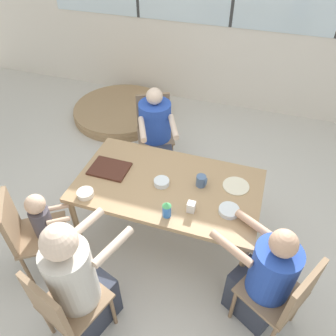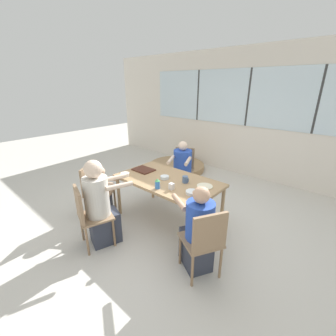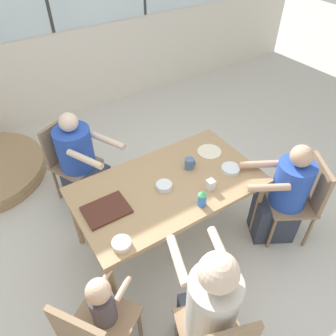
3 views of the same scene
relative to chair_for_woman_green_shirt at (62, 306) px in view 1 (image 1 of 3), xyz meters
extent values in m
plane|color=beige|center=(0.37, 1.13, -0.51)|extent=(16.00, 16.00, 0.00)
cube|color=silver|center=(0.37, 3.80, 0.89)|extent=(8.40, 0.06, 2.80)
cube|color=tan|center=(0.37, 1.13, 0.18)|extent=(1.55, 0.88, 0.04)
cylinder|color=tan|center=(-0.35, 0.74, -0.18)|extent=(0.05, 0.05, 0.67)
cylinder|color=tan|center=(1.10, 0.74, -0.18)|extent=(0.05, 0.05, 0.67)
cylinder|color=tan|center=(-0.35, 1.52, -0.18)|extent=(0.05, 0.05, 0.67)
cylinder|color=tan|center=(1.10, 1.52, -0.18)|extent=(0.05, 0.05, 0.67)
cube|color=#937556|center=(0.03, 0.09, -0.08)|extent=(0.51, 0.51, 0.03)
cube|color=#937556|center=(-0.03, -0.08, 0.14)|extent=(0.37, 0.15, 0.42)
cylinder|color=#8C6B4C|center=(-0.08, 0.30, -0.30)|extent=(0.03, 0.03, 0.41)
cylinder|color=#8C6B4C|center=(0.24, 0.20, -0.30)|extent=(0.03, 0.03, 0.41)
cylinder|color=#8C6B4C|center=(-0.19, -0.02, -0.30)|extent=(0.03, 0.03, 0.41)
cube|color=#937556|center=(-0.11, 2.11, -0.08)|extent=(0.53, 0.53, 0.03)
cube|color=#937556|center=(-0.18, 2.28, 0.14)|extent=(0.36, 0.20, 0.42)
cylinder|color=#8C6B4C|center=(0.12, 2.04, -0.30)|extent=(0.03, 0.03, 0.41)
cylinder|color=#8C6B4C|center=(-0.18, 1.89, -0.30)|extent=(0.03, 0.03, 0.41)
cylinder|color=#8C6B4C|center=(-0.03, 2.34, -0.30)|extent=(0.03, 0.03, 0.41)
cylinder|color=#8C6B4C|center=(-0.33, 2.19, -0.30)|extent=(0.03, 0.03, 0.41)
cube|color=#937556|center=(1.33, 0.59, -0.08)|extent=(0.54, 0.54, 0.03)
cube|color=#937556|center=(1.48, 0.50, 0.14)|extent=(0.22, 0.35, 0.42)
cylinder|color=#8C6B4C|center=(1.10, 0.52, -0.30)|extent=(0.03, 0.03, 0.41)
cylinder|color=#8C6B4C|center=(1.26, 0.82, -0.30)|extent=(0.03, 0.03, 0.41)
cylinder|color=#8C6B4C|center=(1.56, 0.65, -0.30)|extent=(0.03, 0.03, 0.41)
cube|color=#937556|center=(-0.53, 0.51, -0.08)|extent=(0.56, 0.56, 0.03)
cube|color=#937556|center=(-0.68, 0.41, 0.14)|extent=(0.24, 0.33, 0.42)
cylinder|color=#8C6B4C|center=(-0.49, 0.74, -0.30)|extent=(0.03, 0.03, 0.41)
cylinder|color=#8C6B4C|center=(-0.30, 0.46, -0.30)|extent=(0.03, 0.03, 0.41)
cylinder|color=#8C6B4C|center=(-0.77, 0.55, -0.30)|extent=(0.03, 0.03, 0.41)
cylinder|color=#8C6B4C|center=(-0.58, 0.27, -0.30)|extent=(0.03, 0.03, 0.41)
cube|color=#333847|center=(0.06, 0.18, -0.29)|extent=(0.39, 0.44, 0.44)
cylinder|color=beige|center=(0.04, 0.13, 0.19)|extent=(0.31, 0.31, 0.53)
sphere|color=beige|center=(0.04, 0.13, 0.57)|extent=(0.23, 0.23, 0.23)
cylinder|color=beige|center=(-0.01, 0.42, 0.34)|extent=(0.16, 0.35, 0.06)
cylinder|color=beige|center=(0.26, 0.33, 0.34)|extent=(0.16, 0.35, 0.06)
cube|color=#333847|center=(-0.06, 2.02, -0.29)|extent=(0.47, 0.51, 0.44)
cylinder|color=#284CB7|center=(-0.09, 2.08, 0.14)|extent=(0.35, 0.35, 0.43)
sphere|color=beige|center=(-0.09, 2.08, 0.44)|extent=(0.18, 0.18, 0.18)
cylinder|color=beige|center=(0.18, 1.88, 0.25)|extent=(0.22, 0.37, 0.06)
cylinder|color=beige|center=(-0.10, 1.74, 0.25)|extent=(0.22, 0.37, 0.06)
cube|color=#333847|center=(1.24, 0.64, -0.29)|extent=(0.47, 0.43, 0.44)
cylinder|color=#284CB7|center=(1.29, 0.61, 0.15)|extent=(0.31, 0.31, 0.44)
sphere|color=tan|center=(1.29, 0.61, 0.45)|extent=(0.18, 0.18, 0.18)
cylinder|color=tan|center=(0.99, 0.62, 0.26)|extent=(0.33, 0.22, 0.06)
cylinder|color=tan|center=(1.13, 0.86, 0.26)|extent=(0.33, 0.22, 0.06)
cube|color=#333847|center=(-0.47, 0.55, -0.29)|extent=(0.24, 0.23, 0.44)
cylinder|color=#4C4751|center=(-0.50, 0.53, 0.06)|extent=(0.16, 0.16, 0.27)
sphere|color=#DBB293|center=(-0.50, 0.53, 0.27)|extent=(0.16, 0.16, 0.16)
cylinder|color=#DBB293|center=(-0.43, 0.67, 0.11)|extent=(0.17, 0.13, 0.04)
cylinder|color=#DBB293|center=(-0.34, 0.55, 0.11)|extent=(0.17, 0.13, 0.04)
cube|color=#472319|center=(-0.18, 1.14, 0.21)|extent=(0.33, 0.25, 0.02)
cylinder|color=slate|center=(0.64, 1.20, 0.25)|extent=(0.08, 0.08, 0.10)
torus|color=slate|center=(0.68, 1.20, 0.25)|extent=(0.01, 0.07, 0.07)
cylinder|color=blue|center=(0.47, 0.80, 0.25)|extent=(0.07, 0.07, 0.11)
cone|color=#4CB266|center=(0.47, 0.80, 0.33)|extent=(0.07, 0.07, 0.04)
cube|color=silver|center=(0.63, 0.90, 0.24)|extent=(0.06, 0.06, 0.09)
cylinder|color=silver|center=(-0.22, 0.79, 0.22)|extent=(0.14, 0.14, 0.05)
cylinder|color=silver|center=(0.32, 1.11, 0.22)|extent=(0.13, 0.13, 0.05)
cylinder|color=silver|center=(0.92, 0.98, 0.22)|extent=(0.16, 0.16, 0.04)
cylinder|color=beige|center=(0.92, 1.28, 0.20)|extent=(0.22, 0.22, 0.01)
cylinder|color=tan|center=(-0.96, 2.98, -0.50)|extent=(1.36, 1.36, 0.03)
cylinder|color=tan|center=(-0.96, 2.98, -0.47)|extent=(1.38, 1.38, 0.03)
cylinder|color=tan|center=(-0.96, 2.98, -0.44)|extent=(1.36, 1.36, 0.03)
cylinder|color=tan|center=(-0.96, 2.98, -0.41)|extent=(1.38, 1.38, 0.03)
cylinder|color=tan|center=(-0.96, 2.98, -0.38)|extent=(1.36, 1.36, 0.03)
camera|label=1|loc=(0.99, -0.74, 2.13)|focal=35.00mm
camera|label=2|loc=(2.40, -1.18, 1.54)|focal=24.00mm
camera|label=3|loc=(-0.67, -0.49, 2.10)|focal=35.00mm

